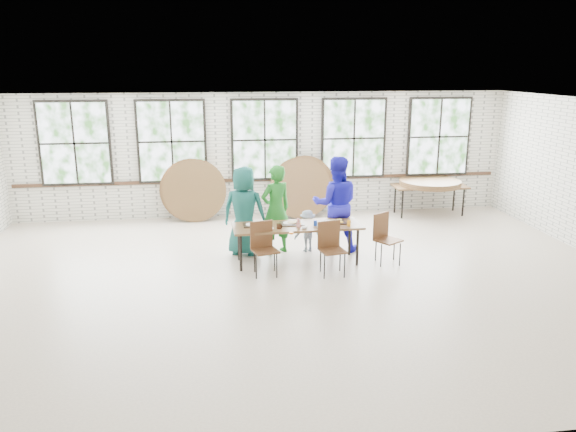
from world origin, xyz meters
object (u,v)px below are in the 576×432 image
object	(u,v)px
chair_near_right	(331,243)
chair_near_left	(263,244)
dining_table	(297,228)
storage_table	(430,188)

from	to	relation	value
chair_near_right	chair_near_left	bearing A→B (deg)	162.06
dining_table	chair_near_left	bearing A→B (deg)	-147.57
dining_table	chair_near_left	size ratio (longest dim) A/B	2.55
chair_near_right	storage_table	world-z (taller)	chair_near_right
chair_near_left	storage_table	size ratio (longest dim) A/B	0.52
chair_near_right	storage_table	bearing A→B (deg)	37.93
chair_near_left	chair_near_right	bearing A→B (deg)	-22.99
chair_near_left	chair_near_right	world-z (taller)	same
dining_table	chair_near_left	distance (m)	0.84
dining_table	chair_near_left	xyz separation A→B (m)	(-0.69, -0.47, -0.13)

